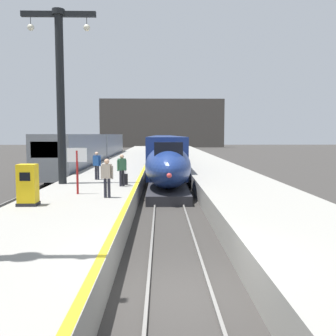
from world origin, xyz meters
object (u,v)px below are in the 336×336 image
at_px(highspeed_train_main, 164,149).
at_px(ticket_machine_yellow, 28,186).
at_px(passenger_far_waiting, 97,163).
at_px(rolling_suitcase, 124,179).
at_px(regional_train_adjacent, 94,149).
at_px(passenger_mid_platform, 107,175).
at_px(station_column_mid, 60,81).
at_px(passenger_near_edge, 122,168).
at_px(departure_info_board, 77,161).

relative_size(highspeed_train_main, ticket_machine_yellow, 35.79).
height_order(highspeed_train_main, passenger_far_waiting, highspeed_train_main).
bearing_deg(ticket_machine_yellow, rolling_suitcase, 62.33).
distance_m(highspeed_train_main, passenger_far_waiting, 24.77).
xyz_separation_m(regional_train_adjacent, passenger_mid_platform, (5.35, -27.64, -0.09)).
bearing_deg(regional_train_adjacent, rolling_suitcase, -76.40).
height_order(highspeed_train_main, ticket_machine_yellow, highspeed_train_main).
xyz_separation_m(station_column_mid, rolling_suitcase, (3.47, -0.56, -5.34)).
bearing_deg(highspeed_train_main, station_column_mid, -102.68).
distance_m(station_column_mid, passenger_near_edge, 5.88).
bearing_deg(passenger_mid_platform, regional_train_adjacent, 100.95).
bearing_deg(rolling_suitcase, station_column_mid, 170.86).
xyz_separation_m(regional_train_adjacent, station_column_mid, (2.20, -22.86, 4.57)).
height_order(ticket_machine_yellow, departure_info_board, departure_info_board).
distance_m(regional_train_adjacent, passenger_mid_platform, 28.15).
bearing_deg(passenger_far_waiting, passenger_near_edge, -58.34).
height_order(rolling_suitcase, departure_info_board, departure_info_board).
bearing_deg(departure_info_board, regional_train_adjacent, 98.23).
bearing_deg(passenger_near_edge, departure_info_board, -124.11).
bearing_deg(ticket_machine_yellow, passenger_near_edge, 60.42).
distance_m(passenger_far_waiting, departure_info_board, 5.56).
height_order(passenger_far_waiting, ticket_machine_yellow, passenger_far_waiting).
relative_size(passenger_near_edge, ticket_machine_yellow, 1.06).
distance_m(station_column_mid, departure_info_board, 5.80).
distance_m(highspeed_train_main, departure_info_board, 30.25).
xyz_separation_m(passenger_far_waiting, rolling_suitcase, (1.86, -2.38, -0.69)).
bearing_deg(station_column_mid, ticket_machine_yellow, -86.92).
xyz_separation_m(passenger_near_edge, ticket_machine_yellow, (-3.06, -5.40, -0.25)).
bearing_deg(passenger_mid_platform, highspeed_train_main, 84.93).
xyz_separation_m(passenger_near_edge, passenger_mid_platform, (-0.27, -3.67, 0.00)).
bearing_deg(highspeed_train_main, regional_train_adjacent, -157.47).
bearing_deg(station_column_mid, rolling_suitcase, -9.14).
relative_size(passenger_mid_platform, rolling_suitcase, 1.72).
xyz_separation_m(regional_train_adjacent, departure_info_board, (3.84, -26.58, 0.43)).
bearing_deg(passenger_near_edge, regional_train_adjacent, 103.18).
height_order(highspeed_train_main, passenger_mid_platform, highspeed_train_main).
distance_m(highspeed_train_main, ticket_machine_yellow, 33.19).
relative_size(rolling_suitcase, ticket_machine_yellow, 0.61).
relative_size(highspeed_train_main, passenger_near_edge, 33.88).
distance_m(passenger_near_edge, departure_info_board, 3.20).
relative_size(passenger_near_edge, passenger_far_waiting, 1.00).
relative_size(regional_train_adjacent, passenger_far_waiting, 21.66).
xyz_separation_m(regional_train_adjacent, ticket_machine_yellow, (2.55, -29.36, -0.34)).
xyz_separation_m(passenger_mid_platform, passenger_far_waiting, (-1.54, 6.60, 0.00)).
height_order(highspeed_train_main, rolling_suitcase, highspeed_train_main).
height_order(passenger_mid_platform, departure_info_board, departure_info_board).
height_order(passenger_mid_platform, rolling_suitcase, passenger_mid_platform).
relative_size(passenger_far_waiting, departure_info_board, 0.80).
height_order(highspeed_train_main, station_column_mid, station_column_mid).
bearing_deg(rolling_suitcase, departure_info_board, -119.99).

